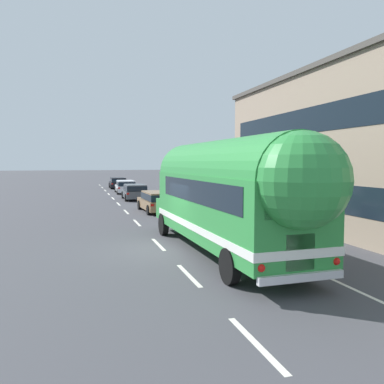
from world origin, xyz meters
TOP-DOWN VIEW (x-y plane):
  - ground_plane at (0.00, 0.00)m, footprint 300.00×300.00m
  - lane_markings at (2.69, 12.76)m, footprint 3.95×80.00m
  - painted_bus at (1.94, -1.85)m, footprint 2.84×12.20m
  - car_lead at (2.03, 11.22)m, footprint 2.13×4.60m
  - car_second at (1.75, 20.22)m, footprint 2.03×4.42m
  - car_third at (1.80, 27.80)m, footprint 2.12×4.81m
  - car_fourth at (1.79, 35.84)m, footprint 2.05×4.48m

SIDE VIEW (x-z plane):
  - ground_plane at x=0.00m, z-range 0.00..0.00m
  - lane_markings at x=2.69m, z-range 0.00..0.01m
  - car_second at x=1.75m, z-range 0.10..1.47m
  - car_third at x=1.80m, z-range 0.11..1.48m
  - car_fourth at x=1.79m, z-range 0.11..1.48m
  - car_lead at x=2.03m, z-range 0.11..1.48m
  - painted_bus at x=1.94m, z-range 0.24..4.36m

